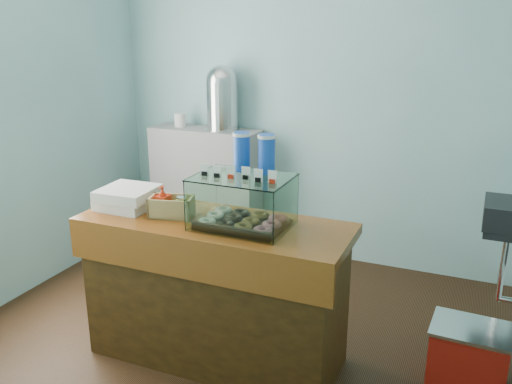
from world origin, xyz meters
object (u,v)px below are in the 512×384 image
at_px(counter, 215,290).
at_px(red_cooler, 468,357).
at_px(display_case, 246,196).
at_px(coffee_urn, 222,96).

xyz_separation_m(counter, red_cooler, (1.44, 0.30, -0.27)).
bearing_deg(display_case, red_cooler, 12.69).
distance_m(display_case, coffee_urn, 1.85).
relative_size(counter, coffee_urn, 2.87).
relative_size(counter, display_case, 3.00).
xyz_separation_m(counter, display_case, (0.19, 0.03, 0.61)).
xyz_separation_m(display_case, red_cooler, (1.25, 0.28, -0.88)).
height_order(counter, display_case, display_case).
bearing_deg(red_cooler, counter, -165.45).
bearing_deg(coffee_urn, counter, -65.30).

